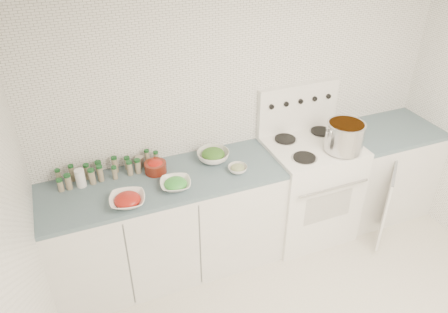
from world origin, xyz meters
TOP-DOWN VIEW (x-y plane):
  - room_walls at (0.00, 0.00)m, footprint 3.54×3.04m
  - counter_left at (-0.82, 1.19)m, footprint 1.85×0.62m
  - stove at (0.48, 1.19)m, footprint 0.76×0.70m
  - counter_right at (1.30, 1.19)m, footprint 0.89×0.91m
  - stock_pot at (0.65, 1.00)m, footprint 0.33×0.31m
  - bowl_tomato at (-1.13, 1.00)m, footprint 0.30×0.30m
  - bowl_snowpea at (-0.76, 1.07)m, footprint 0.27×0.27m
  - bowl_broccoli at (-0.37, 1.31)m, footprint 0.30×0.30m
  - bowl_zucchini at (-0.25, 1.09)m, footprint 0.16×0.16m
  - bowl_pepper at (-0.85, 1.32)m, footprint 0.17×0.17m
  - salt_canister at (-1.40, 1.34)m, footprint 0.08×0.08m
  - tin_can at (-0.94, 1.44)m, footprint 0.09×0.09m
  - spice_cluster at (-1.22, 1.40)m, footprint 0.78×0.16m

SIDE VIEW (x-z plane):
  - counter_right at x=1.30m, z-range 0.00..0.90m
  - counter_left at x=-0.82m, z-range 0.00..0.90m
  - stove at x=0.48m, z-range -0.18..1.18m
  - bowl_zucchini at x=-0.25m, z-range 0.90..0.96m
  - bowl_snowpea at x=-0.76m, z-range 0.89..0.97m
  - bowl_tomato at x=-1.13m, z-range 0.89..0.98m
  - tin_can at x=-0.94m, z-range 0.90..0.99m
  - bowl_broccoli at x=-0.37m, z-range 0.90..1.00m
  - bowl_pepper at x=-0.85m, z-range 0.90..1.00m
  - spice_cluster at x=-1.22m, z-range 0.89..1.03m
  - salt_canister at x=-1.40m, z-range 0.90..1.04m
  - stock_pot at x=0.65m, z-range 0.96..1.19m
  - room_walls at x=0.00m, z-range 0.30..2.82m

